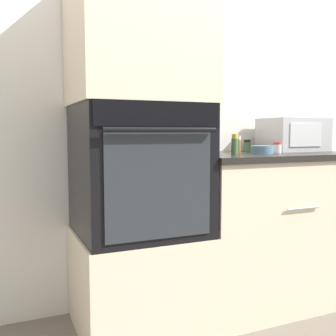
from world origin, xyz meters
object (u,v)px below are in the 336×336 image
(microwave, at_px, (293,135))
(wall_oven, at_px, (138,169))
(condiment_jar_near, at_px, (235,144))
(condiment_jar_far, at_px, (237,145))
(knife_block, at_px, (206,138))
(condiment_jar_back, at_px, (247,145))
(condiment_jar_mid, at_px, (277,148))
(bowl, at_px, (262,150))

(microwave, bearing_deg, wall_oven, -173.90)
(condiment_jar_near, height_order, condiment_jar_far, condiment_jar_near)
(knife_block, xyz_separation_m, condiment_jar_far, (0.21, -0.02, -0.04))
(microwave, relative_size, condiment_jar_near, 3.51)
(wall_oven, relative_size, condiment_jar_near, 5.90)
(knife_block, xyz_separation_m, condiment_jar_back, (0.41, 0.17, -0.06))
(microwave, bearing_deg, condiment_jar_mid, -148.40)
(condiment_jar_near, distance_m, condiment_jar_back, 0.41)
(wall_oven, height_order, knife_block, wall_oven)
(knife_block, relative_size, condiment_jar_back, 3.04)
(knife_block, height_order, condiment_jar_near, knife_block)
(knife_block, relative_size, condiment_jar_near, 1.99)
(microwave, distance_m, condiment_jar_back, 0.31)
(knife_block, height_order, condiment_jar_back, knife_block)
(condiment_jar_near, bearing_deg, condiment_jar_mid, 1.45)
(knife_block, bearing_deg, microwave, 3.52)
(knife_block, relative_size, condiment_jar_mid, 3.51)
(wall_oven, height_order, bowl, wall_oven)
(condiment_jar_near, distance_m, condiment_jar_mid, 0.31)
(condiment_jar_near, relative_size, condiment_jar_far, 1.11)
(wall_oven, height_order, microwave, wall_oven)
(wall_oven, relative_size, microwave, 1.68)
(bowl, bearing_deg, condiment_jar_mid, 9.87)
(microwave, distance_m, condiment_jar_near, 0.58)
(wall_oven, xyz_separation_m, microwave, (1.12, 0.12, 0.18))
(bowl, height_order, condiment_jar_back, condiment_jar_back)
(condiment_jar_near, bearing_deg, knife_block, 135.78)
(condiment_jar_mid, bearing_deg, knife_block, 165.38)
(microwave, bearing_deg, bowl, -155.02)
(knife_block, xyz_separation_m, bowl, (0.30, -0.13, -0.07))
(condiment_jar_near, height_order, condiment_jar_mid, condiment_jar_near)
(condiment_jar_far, relative_size, condiment_jar_back, 1.38)
(condiment_jar_far, bearing_deg, knife_block, 174.96)
(condiment_jar_mid, xyz_separation_m, condiment_jar_back, (-0.02, 0.28, 0.00))
(wall_oven, distance_m, condiment_jar_near, 0.58)
(condiment_jar_far, bearing_deg, condiment_jar_back, 43.30)
(knife_block, xyz_separation_m, condiment_jar_near, (0.12, -0.12, -0.04))
(wall_oven, relative_size, condiment_jar_far, 6.56)
(wall_oven, bearing_deg, knife_block, 10.03)
(microwave, height_order, bowl, microwave)
(microwave, xyz_separation_m, condiment_jar_back, (-0.27, 0.13, -0.07))
(wall_oven, distance_m, microwave, 1.14)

